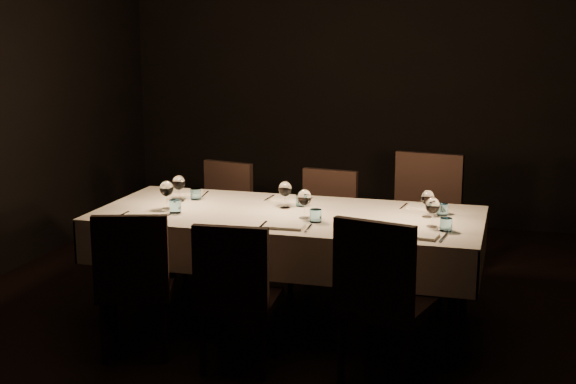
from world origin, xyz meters
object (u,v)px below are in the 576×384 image
(chair_near_center, at_px, (236,290))
(chair_far_right, at_px, (423,220))
(chair_far_center, at_px, (325,224))
(chair_near_left, at_px, (134,277))
(dining_table, at_px, (288,224))
(chair_far_left, at_px, (221,214))
(chair_near_right, at_px, (381,294))

(chair_near_center, xyz_separation_m, chair_far_right, (0.86, 1.65, 0.07))
(chair_far_center, bearing_deg, chair_far_right, 8.54)
(chair_near_left, height_order, chair_near_center, chair_near_left)
(dining_table, bearing_deg, chair_far_left, 132.82)
(chair_near_left, height_order, chair_far_right, chair_far_right)
(chair_near_center, bearing_deg, dining_table, -98.81)
(chair_near_center, height_order, chair_far_right, chair_far_right)
(chair_far_center, bearing_deg, chair_near_left, -109.03)
(chair_near_left, height_order, chair_near_right, chair_near_right)
(chair_near_right, bearing_deg, chair_far_right, -77.40)
(chair_near_left, bearing_deg, chair_near_center, 158.56)
(dining_table, relative_size, chair_near_center, 2.82)
(dining_table, bearing_deg, chair_far_center, 85.32)
(chair_far_center, relative_size, chair_far_right, 0.85)
(chair_far_center, bearing_deg, chair_far_left, -177.13)
(chair_near_right, height_order, chair_far_center, chair_near_right)
(chair_far_left, bearing_deg, chair_near_center, -53.12)
(chair_far_right, bearing_deg, chair_far_left, -173.20)
(chair_near_right, bearing_deg, chair_near_center, 18.75)
(chair_far_center, bearing_deg, chair_near_center, -87.46)
(chair_far_right, bearing_deg, chair_near_left, -124.71)
(dining_table, relative_size, chair_near_right, 2.62)
(chair_near_right, height_order, chair_far_left, chair_near_right)
(dining_table, xyz_separation_m, chair_near_left, (-0.72, -0.80, -0.18))
(chair_near_center, xyz_separation_m, chair_far_left, (-0.72, 1.69, 0.01))
(chair_near_left, relative_size, chair_near_center, 1.01)
(chair_near_left, height_order, chair_far_left, same)
(dining_table, height_order, chair_near_right, chair_near_right)
(chair_far_left, xyz_separation_m, chair_far_right, (1.59, -0.05, 0.07))
(dining_table, height_order, chair_far_right, chair_far_right)
(dining_table, distance_m, chair_far_left, 1.18)
(chair_near_left, xyz_separation_m, chair_far_center, (0.79, 1.59, -0.00))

